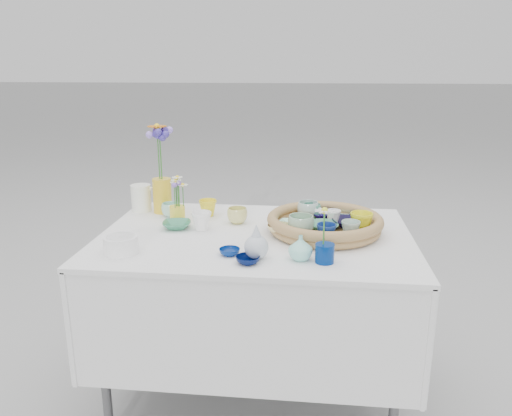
# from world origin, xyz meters

# --- Properties ---
(ground) EXTENTS (80.00, 80.00, 0.00)m
(ground) POSITION_xyz_m (0.00, 0.00, 0.00)
(ground) COLOR gray
(display_table) EXTENTS (1.26, 0.86, 0.77)m
(display_table) POSITION_xyz_m (0.00, 0.00, 0.00)
(display_table) COLOR white
(display_table) RESTS_ON ground
(wicker_tray) EXTENTS (0.47, 0.47, 0.08)m
(wicker_tray) POSITION_xyz_m (0.28, 0.05, 0.80)
(wicker_tray) COLOR #976F4A
(wicker_tray) RESTS_ON display_table
(tray_ceramic_0) EXTENTS (0.15, 0.15, 0.03)m
(tray_ceramic_0) POSITION_xyz_m (0.28, 0.20, 0.80)
(tray_ceramic_0) COLOR #0E084B
(tray_ceramic_0) RESTS_ON wicker_tray
(tray_ceramic_1) EXTENTS (0.15, 0.15, 0.03)m
(tray_ceramic_1) POSITION_xyz_m (0.37, 0.09, 0.80)
(tray_ceramic_1) COLOR black
(tray_ceramic_1) RESTS_ON wicker_tray
(tray_ceramic_2) EXTENTS (0.10, 0.10, 0.08)m
(tray_ceramic_2) POSITION_xyz_m (0.42, 0.01, 0.83)
(tray_ceramic_2) COLOR yellow
(tray_ceramic_2) RESTS_ON wicker_tray
(tray_ceramic_3) EXTENTS (0.13, 0.13, 0.03)m
(tray_ceramic_3) POSITION_xyz_m (0.27, 0.03, 0.80)
(tray_ceramic_3) COLOR #397C5E
(tray_ceramic_3) RESTS_ON wicker_tray
(tray_ceramic_4) EXTENTS (0.11, 0.11, 0.08)m
(tray_ceramic_4) POSITION_xyz_m (0.18, -0.05, 0.82)
(tray_ceramic_4) COLOR #8FB496
(tray_ceramic_4) RESTS_ON wicker_tray
(tray_ceramic_5) EXTENTS (0.13, 0.13, 0.03)m
(tray_ceramic_5) POSITION_xyz_m (0.15, 0.03, 0.80)
(tray_ceramic_5) COLOR #A0E5C5
(tray_ceramic_5) RESTS_ON wicker_tray
(tray_ceramic_6) EXTENTS (0.11, 0.11, 0.07)m
(tray_ceramic_6) POSITION_xyz_m (0.21, 0.19, 0.82)
(tray_ceramic_6) COLOR #ADC8C1
(tray_ceramic_6) RESTS_ON wicker_tray
(tray_ceramic_7) EXTENTS (0.07, 0.07, 0.06)m
(tray_ceramic_7) POSITION_xyz_m (0.32, 0.12, 0.81)
(tray_ceramic_7) COLOR white
(tray_ceramic_7) RESTS_ON wicker_tray
(tray_ceramic_8) EXTENTS (0.10, 0.10, 0.03)m
(tray_ceramic_8) POSITION_xyz_m (0.37, 0.22, 0.80)
(tray_ceramic_8) COLOR #87BDD5
(tray_ceramic_8) RESTS_ON wicker_tray
(tray_ceramic_9) EXTENTS (0.08, 0.08, 0.07)m
(tray_ceramic_9) POSITION_xyz_m (0.28, -0.11, 0.82)
(tray_ceramic_9) COLOR navy
(tray_ceramic_9) RESTS_ON wicker_tray
(tray_ceramic_10) EXTENTS (0.12, 0.12, 0.03)m
(tray_ceramic_10) POSITION_xyz_m (0.10, -0.02, 0.80)
(tray_ceramic_10) COLOR #E3C981
(tray_ceramic_10) RESTS_ON wicker_tray
(tray_ceramic_11) EXTENTS (0.07, 0.07, 0.07)m
(tray_ceramic_11) POSITION_xyz_m (0.38, -0.06, 0.82)
(tray_ceramic_11) COLOR #97B6A7
(tray_ceramic_11) RESTS_ON wicker_tray
(tray_ceramic_12) EXTENTS (0.10, 0.10, 0.06)m
(tray_ceramic_12) POSITION_xyz_m (0.23, 0.19, 0.82)
(tray_ceramic_12) COLOR #479274
(tray_ceramic_12) RESTS_ON wicker_tray
(loose_ceramic_0) EXTENTS (0.10, 0.10, 0.08)m
(loose_ceramic_0) POSITION_xyz_m (-0.24, 0.23, 0.80)
(loose_ceramic_0) COLOR yellow
(loose_ceramic_0) RESTS_ON display_table
(loose_ceramic_1) EXTENTS (0.09, 0.09, 0.07)m
(loose_ceramic_1) POSITION_xyz_m (-0.09, 0.14, 0.80)
(loose_ceramic_1) COLOR #D6D175
(loose_ceramic_1) RESTS_ON display_table
(loose_ceramic_2) EXTENTS (0.14, 0.14, 0.03)m
(loose_ceramic_2) POSITION_xyz_m (-0.34, 0.04, 0.78)
(loose_ceramic_2) COLOR #337D59
(loose_ceramic_2) RESTS_ON display_table
(loose_ceramic_3) EXTENTS (0.10, 0.10, 0.08)m
(loose_ceramic_3) POSITION_xyz_m (-0.23, 0.03, 0.80)
(loose_ceramic_3) COLOR white
(loose_ceramic_3) RESTS_ON display_table
(loose_ceramic_4) EXTENTS (0.08, 0.08, 0.02)m
(loose_ceramic_4) POSITION_xyz_m (-0.07, -0.24, 0.78)
(loose_ceramic_4) COLOR navy
(loose_ceramic_4) RESTS_ON display_table
(loose_ceramic_5) EXTENTS (0.10, 0.10, 0.06)m
(loose_ceramic_5) POSITION_xyz_m (-0.41, 0.20, 0.80)
(loose_ceramic_5) COLOR #A1DCC4
(loose_ceramic_5) RESTS_ON display_table
(loose_ceramic_6) EXTENTS (0.09, 0.09, 0.03)m
(loose_ceramic_6) POSITION_xyz_m (0.01, -0.31, 0.78)
(loose_ceramic_6) COLOR #020D3B
(loose_ceramic_6) RESTS_ON display_table
(fluted_bowl) EXTENTS (0.14, 0.14, 0.07)m
(fluted_bowl) POSITION_xyz_m (-0.47, -0.26, 0.80)
(fluted_bowl) COLOR white
(fluted_bowl) RESTS_ON display_table
(bud_vase_paleblue) EXTENTS (0.09, 0.09, 0.13)m
(bud_vase_paleblue) POSITION_xyz_m (0.03, -0.26, 0.83)
(bud_vase_paleblue) COLOR #B4BDC8
(bud_vase_paleblue) RESTS_ON display_table
(bud_vase_seafoam) EXTENTS (0.10, 0.10, 0.09)m
(bud_vase_seafoam) POSITION_xyz_m (0.19, -0.26, 0.81)
(bud_vase_seafoam) COLOR #89DBCC
(bud_vase_seafoam) RESTS_ON display_table
(bud_vase_cobalt) EXTENTS (0.08, 0.08, 0.07)m
(bud_vase_cobalt) POSITION_xyz_m (0.27, -0.27, 0.80)
(bud_vase_cobalt) COLOR navy
(bud_vase_cobalt) RESTS_ON display_table
(single_daisy) EXTENTS (0.09, 0.09, 0.14)m
(single_daisy) POSITION_xyz_m (0.27, -0.28, 0.89)
(single_daisy) COLOR silver
(single_daisy) RESTS_ON bud_vase_cobalt
(tall_vase_yellow) EXTENTS (0.10, 0.10, 0.16)m
(tall_vase_yellow) POSITION_xyz_m (-0.46, 0.27, 0.85)
(tall_vase_yellow) COLOR yellow
(tall_vase_yellow) RESTS_ON display_table
(gerbera) EXTENTS (0.13, 0.13, 0.26)m
(gerbera) POSITION_xyz_m (-0.47, 0.26, 1.05)
(gerbera) COLOR orange
(gerbera) RESTS_ON tall_vase_yellow
(hydrangea) EXTENTS (0.09, 0.09, 0.29)m
(hydrangea) POSITION_xyz_m (-0.46, 0.26, 1.03)
(hydrangea) COLOR #3B2D96
(hydrangea) RESTS_ON tall_vase_yellow
(white_pitcher) EXTENTS (0.16, 0.14, 0.12)m
(white_pitcher) POSITION_xyz_m (-0.57, 0.28, 0.83)
(white_pitcher) COLOR white
(white_pitcher) RESTS_ON display_table
(daisy_cup) EXTENTS (0.07, 0.07, 0.07)m
(daisy_cup) POSITION_xyz_m (-0.36, 0.13, 0.80)
(daisy_cup) COLOR yellow
(daisy_cup) RESTS_ON display_table
(daisy_posy) EXTENTS (0.09, 0.09, 0.14)m
(daisy_posy) POSITION_xyz_m (-0.35, 0.12, 0.91)
(daisy_posy) COLOR white
(daisy_posy) RESTS_ON daisy_cup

